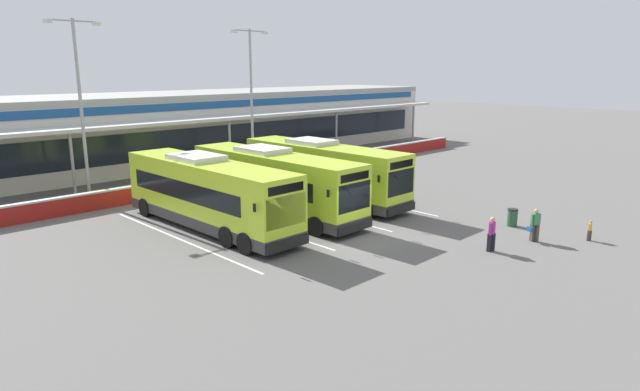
% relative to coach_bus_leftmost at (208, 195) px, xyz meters
% --- Properties ---
extents(ground_plane, '(200.00, 200.00, 0.00)m').
position_rel_coach_bus_leftmost_xyz_m(ground_plane, '(4.19, -6.56, -1.79)').
color(ground_plane, '#605E5B').
extents(terminal_building, '(70.00, 13.00, 6.00)m').
position_rel_coach_bus_leftmost_xyz_m(terminal_building, '(4.19, 20.35, 1.23)').
color(terminal_building, beige).
rests_on(terminal_building, ground).
extents(red_barrier_wall, '(60.00, 0.40, 1.10)m').
position_rel_coach_bus_leftmost_xyz_m(red_barrier_wall, '(4.19, 7.94, -1.23)').
color(red_barrier_wall, maroon).
rests_on(red_barrier_wall, ground).
extents(coach_bus_leftmost, '(2.99, 12.18, 3.78)m').
position_rel_coach_bus_leftmost_xyz_m(coach_bus_leftmost, '(0.00, 0.00, 0.00)').
color(coach_bus_leftmost, '#B7DB2D').
rests_on(coach_bus_leftmost, ground).
extents(coach_bus_left_centre, '(2.99, 12.18, 3.78)m').
position_rel_coach_bus_leftmost_xyz_m(coach_bus_left_centre, '(4.13, -0.29, 0.00)').
color(coach_bus_left_centre, '#B7DB2D').
rests_on(coach_bus_left_centre, ground).
extents(coach_bus_centre, '(2.99, 12.18, 3.78)m').
position_rel_coach_bus_leftmost_xyz_m(coach_bus_centre, '(8.51, 0.23, 0.00)').
color(coach_bus_centre, '#B7DB2D').
rests_on(coach_bus_centre, ground).
extents(bay_stripe_far_west, '(0.14, 13.00, 0.01)m').
position_rel_coach_bus_leftmost_xyz_m(bay_stripe_far_west, '(-2.11, -0.56, -1.78)').
color(bay_stripe_far_west, silver).
rests_on(bay_stripe_far_west, ground).
extents(bay_stripe_west, '(0.14, 13.00, 0.01)m').
position_rel_coach_bus_leftmost_xyz_m(bay_stripe_west, '(2.09, -0.56, -1.78)').
color(bay_stripe_west, silver).
rests_on(bay_stripe_west, ground).
extents(bay_stripe_mid_west, '(0.14, 13.00, 0.01)m').
position_rel_coach_bus_leftmost_xyz_m(bay_stripe_mid_west, '(6.29, -0.56, -1.78)').
color(bay_stripe_mid_west, silver).
rests_on(bay_stripe_mid_west, ground).
extents(bay_stripe_centre, '(0.14, 13.00, 0.01)m').
position_rel_coach_bus_leftmost_xyz_m(bay_stripe_centre, '(10.49, -0.56, -1.78)').
color(bay_stripe_centre, silver).
rests_on(bay_stripe_centre, ground).
extents(pedestrian_with_handbag, '(0.63, 0.48, 1.62)m').
position_rel_coach_bus_leftmost_xyz_m(pedestrian_with_handbag, '(9.90, -12.83, -0.93)').
color(pedestrian_with_handbag, '#4C4238').
rests_on(pedestrian_with_handbag, ground).
extents(pedestrian_in_dark_coat, '(0.54, 0.29, 1.62)m').
position_rel_coach_bus_leftmost_xyz_m(pedestrian_in_dark_coat, '(7.08, -12.10, -0.91)').
color(pedestrian_in_dark_coat, black).
rests_on(pedestrian_in_dark_coat, ground).
extents(pedestrian_child, '(0.33, 0.19, 1.00)m').
position_rel_coach_bus_leftmost_xyz_m(pedestrian_child, '(11.94, -14.66, -1.24)').
color(pedestrian_child, '#4C4238').
rests_on(pedestrian_child, ground).
extents(lamp_post_west, '(3.24, 0.28, 11.00)m').
position_rel_coach_bus_leftmost_xyz_m(lamp_post_west, '(-1.98, 10.47, 4.50)').
color(lamp_post_west, '#9E9EA3').
rests_on(lamp_post_west, ground).
extents(lamp_post_centre, '(3.24, 0.28, 11.00)m').
position_rel_coach_bus_leftmost_xyz_m(lamp_post_centre, '(10.83, 10.30, 4.50)').
color(lamp_post_centre, '#9E9EA3').
rests_on(lamp_post_centre, ground).
extents(litter_bin, '(0.54, 0.54, 0.93)m').
position_rel_coach_bus_leftmost_xyz_m(litter_bin, '(11.63, -10.86, -1.32)').
color(litter_bin, '#2D5133').
rests_on(litter_bin, ground).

